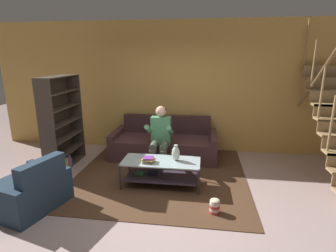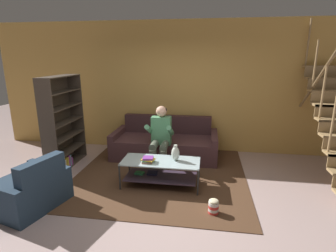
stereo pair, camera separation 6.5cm
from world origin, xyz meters
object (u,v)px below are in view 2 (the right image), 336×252
Objects in this scene: popcorn_tub at (214,206)px; book_stack at (148,160)px; coffee_table at (160,169)px; couch at (165,144)px; bookshelf at (61,128)px; armchair at (29,190)px; person_seated_center at (160,135)px; vase at (175,153)px.

book_stack is at bearing 149.75° from popcorn_tub.
popcorn_tub is (0.88, -0.73, -0.19)m from coffee_table.
popcorn_tub is at bearing -39.44° from coffee_table.
couch is 1.25× the size of bookshelf.
person_seated_center is at bearing 46.30° from armchair.
coffee_table is 1.16m from popcorn_tub.
couch is 1.38m from vase.
couch is at bearing 90.00° from person_seated_center.
bookshelf reaches higher than armchair.
person_seated_center is at bearing 86.04° from book_stack.
popcorn_tub is (1.07, -0.63, -0.38)m from book_stack.
coffee_table reaches higher than popcorn_tub.
popcorn_tub is (1.01, -1.49, -0.55)m from person_seated_center.
person_seated_center is 0.82m from vase.
couch is 1.45m from book_stack.
couch is 2.79m from armchair.
couch is at bearing 106.42° from vase.
vase is at bearing 18.38° from book_stack.
book_stack is 0.21× the size of armchair.
bookshelf is at bearing 160.99° from book_stack.
couch is at bearing 54.45° from armchair.
coffee_table is at bearing -169.78° from vase.
book_stack reaches higher than coffee_table.
armchair is at bearing -78.20° from bookshelf.
popcorn_tub is at bearing -23.33° from bookshelf.
coffee_table is at bearing 28.11° from book_stack.
bookshelf is at bearing 156.67° from popcorn_tub.
couch reaches higher than vase.
armchair is at bearing -151.88° from book_stack.
vase reaches higher than book_stack.
bookshelf reaches higher than popcorn_tub.
coffee_table is at bearing -80.38° from person_seated_center.
book_stack is at bearing 28.12° from armchair.
coffee_table is (0.13, -0.76, -0.36)m from person_seated_center.
coffee_table is 4.77× the size of vase.
book_stack reaches higher than popcorn_tub.
person_seated_center is 0.88m from book_stack.
person_seated_center is 5.13× the size of book_stack.
vase is 1.25× the size of popcorn_tub.
person_seated_center is 4.44× the size of vase.
person_seated_center is 0.93× the size of coffee_table.
armchair is at bearing -175.44° from popcorn_tub.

